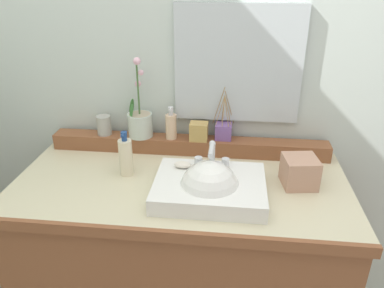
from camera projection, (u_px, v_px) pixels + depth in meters
The scene contains 13 objects.
wall_back at pixel (192, 31), 1.71m from camera, with size 2.97×0.20×2.79m, color silver.
vanity_cabinet at pixel (182, 261), 1.73m from camera, with size 1.37×0.67×0.86m.
back_ledge at pixel (189, 145), 1.77m from camera, with size 1.30×0.09×0.07m, color brown.
sink_basin at pixel (209, 189), 1.43m from camera, with size 0.42×0.33×0.26m.
soap_bar at pixel (183, 165), 1.51m from camera, with size 0.07×0.04×0.02m, color beige.
potted_plant at pixel (140, 121), 1.75m from camera, with size 0.12×0.12×0.38m.
soap_dispenser at pixel (171, 126), 1.73m from camera, with size 0.05×0.05×0.15m.
tumbler_cup at pixel (104, 125), 1.78m from camera, with size 0.07×0.07×0.09m, color #A3A29A.
reed_diffuser at pixel (223, 131), 1.74m from camera, with size 0.10×0.08×0.25m.
trinket_box at pixel (199, 131), 1.73m from camera, with size 0.08×0.07×0.08m, color tan.
lotion_bottle at pixel (126, 156), 1.56m from camera, with size 0.06×0.06×0.20m.
tissue_box at pixel (300, 172), 1.50m from camera, with size 0.13×0.13×0.12m, color tan.
mirror at pixel (238, 65), 1.64m from camera, with size 0.56×0.02×0.51m, color silver.
Camera 1 is at (0.20, -1.32, 1.66)m, focal length 35.13 mm.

